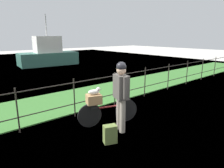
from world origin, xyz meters
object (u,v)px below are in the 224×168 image
Objects in this scene: backpack_on_paving at (110,134)px; moored_boat_mid at (48,55)px; wooden_crate at (94,99)px; terrier_dog at (95,91)px; bicycle_main at (108,112)px; cyclist_person at (121,91)px.

moored_boat_mid reaches higher than backpack_on_paving.
wooden_crate is 1.05m from backpack_on_paving.
moored_boat_mid reaches higher than terrier_dog.
bicycle_main is 4.77× the size of terrier_dog.
backpack_on_paving is (-0.21, -0.88, -0.52)m from wooden_crate.
cyclist_person reaches higher than bicycle_main.
backpack_on_paving is (-0.56, -0.76, -0.12)m from bicycle_main.
wooden_crate is 0.90× the size of backpack_on_paving.
cyclist_person is at bearing -88.50° from bicycle_main.
terrier_dog reaches higher than wooden_crate.
terrier_dog is 1.15m from backpack_on_paving.
terrier_dog is (0.02, -0.01, 0.19)m from wooden_crate.
terrier_dog is at bearing 160.70° from bicycle_main.
cyclist_person reaches higher than wooden_crate.
bicycle_main is 4.30× the size of wooden_crate.
bicycle_main is 0.54m from wooden_crate.
wooden_crate is at bearing 120.67° from cyclist_person.
bicycle_main is 0.68m from terrier_dog.
moored_boat_mid is (3.78, 12.12, 0.60)m from backpack_on_paving.
terrier_dog reaches higher than backpack_on_paving.
wooden_crate is 0.75m from cyclist_person.
terrier_dog is at bearing -107.50° from moored_boat_mid.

